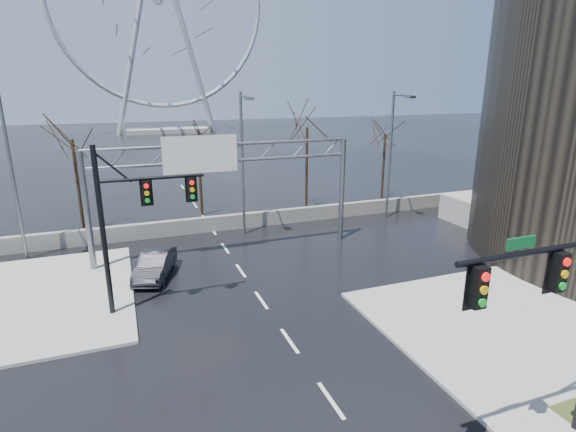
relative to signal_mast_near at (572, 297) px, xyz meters
name	(u,v)px	position (x,y,z in m)	size (l,w,h in m)	color
ground	(331,400)	(-5.14, 4.04, -4.87)	(260.00, 260.00, 0.00)	black
sidewalk_right_ext	(508,320)	(4.86, 6.04, -4.80)	(12.00, 10.00, 0.15)	gray
sidewalk_far	(27,300)	(-16.14, 16.04, -4.80)	(10.00, 12.00, 0.15)	gray
barrier_wall	(213,224)	(-5.14, 24.04, -4.32)	(52.00, 0.50, 1.10)	slate
signal_mast_near	(572,297)	(0.00, 0.00, 0.00)	(5.52, 0.41, 8.00)	black
signal_mast_far	(128,215)	(-11.01, 13.00, -0.04)	(4.72, 0.41, 8.00)	black
sign_gantry	(220,175)	(-5.52, 19.00, 0.31)	(16.36, 0.40, 7.60)	slate
streetlight_left	(10,166)	(-17.14, 22.20, 1.01)	(0.50, 2.55, 10.00)	slate
streetlight_mid	(243,154)	(-3.14, 22.20, 1.01)	(0.50, 2.55, 10.00)	slate
streetlight_right	(393,146)	(8.86, 22.20, 1.01)	(0.50, 2.55, 10.00)	slate
tree_left	(73,150)	(-14.14, 27.54, 1.10)	(3.75, 3.75, 7.50)	black
tree_center	(199,153)	(-5.14, 28.54, 0.30)	(3.25, 3.25, 6.50)	black
tree_right	(307,137)	(3.86, 27.54, 1.34)	(3.90, 3.90, 7.80)	black
tree_far_right	(385,142)	(11.86, 28.04, 0.54)	(3.40, 3.40, 6.80)	black
ferris_wheel	(159,8)	(-0.14, 99.04, 21.26)	(45.00, 6.00, 50.91)	gray
car	(155,264)	(-9.84, 16.96, -4.15)	(1.52, 4.37, 1.44)	black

